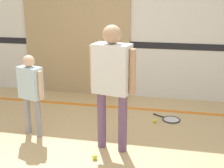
{
  "coord_description": "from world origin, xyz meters",
  "views": [
    {
      "loc": [
        0.98,
        -3.53,
        2.05
      ],
      "look_at": [
        0.22,
        0.12,
        0.9
      ],
      "focal_mm": 50.0,
      "sensor_mm": 36.0,
      "label": 1
    }
  ],
  "objects_px": {
    "tennis_ball_near_instructor": "(95,157)",
    "tennis_ball_by_spare_racket": "(155,121)",
    "person_student_left": "(31,87)",
    "racket_spare_on_floor": "(170,119)",
    "person_instructor": "(112,75)"
  },
  "relations": [
    {
      "from": "person_instructor",
      "to": "racket_spare_on_floor",
      "type": "distance_m",
      "value": 1.67
    },
    {
      "from": "person_instructor",
      "to": "tennis_ball_near_instructor",
      "type": "distance_m",
      "value": 1.04
    },
    {
      "from": "person_instructor",
      "to": "person_student_left",
      "type": "xyz_separation_m",
      "value": [
        -1.2,
        0.18,
        -0.28
      ]
    },
    {
      "from": "tennis_ball_near_instructor",
      "to": "tennis_ball_by_spare_racket",
      "type": "bearing_deg",
      "value": 62.84
    },
    {
      "from": "person_student_left",
      "to": "tennis_ball_by_spare_racket",
      "type": "height_order",
      "value": "person_student_left"
    },
    {
      "from": "person_instructor",
      "to": "person_student_left",
      "type": "height_order",
      "value": "person_instructor"
    },
    {
      "from": "person_student_left",
      "to": "tennis_ball_by_spare_racket",
      "type": "bearing_deg",
      "value": 45.23
    },
    {
      "from": "tennis_ball_near_instructor",
      "to": "tennis_ball_by_spare_racket",
      "type": "distance_m",
      "value": 1.43
    },
    {
      "from": "person_student_left",
      "to": "racket_spare_on_floor",
      "type": "distance_m",
      "value": 2.27
    },
    {
      "from": "racket_spare_on_floor",
      "to": "person_instructor",
      "type": "bearing_deg",
      "value": 86.9
    },
    {
      "from": "person_instructor",
      "to": "person_student_left",
      "type": "relative_size",
      "value": 1.38
    },
    {
      "from": "person_student_left",
      "to": "tennis_ball_by_spare_racket",
      "type": "xyz_separation_m",
      "value": [
        1.7,
        0.77,
        -0.7
      ]
    },
    {
      "from": "person_student_left",
      "to": "tennis_ball_by_spare_racket",
      "type": "distance_m",
      "value": 1.99
    },
    {
      "from": "person_student_left",
      "to": "racket_spare_on_floor",
      "type": "height_order",
      "value": "person_student_left"
    },
    {
      "from": "person_instructor",
      "to": "person_student_left",
      "type": "distance_m",
      "value": 1.24
    }
  ]
}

